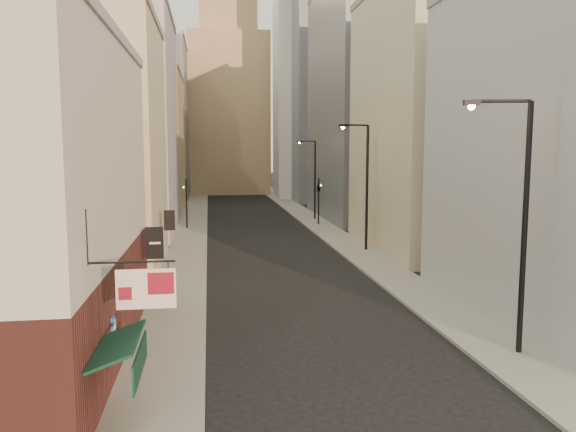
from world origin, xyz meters
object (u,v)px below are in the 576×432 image
object	(u,v)px
streetlamp_near	(519,212)
traffic_light_right	(319,189)
traffic_light_left	(186,195)
white_tower	(300,82)
clock_tower	(228,95)
streetlamp_mid	(364,180)
streetlamp_far	(313,175)

from	to	relation	value
streetlamp_near	traffic_light_right	xyz separation A→B (m)	(-0.21, 37.58, -1.72)
traffic_light_left	white_tower	bearing A→B (deg)	-93.19
clock_tower	streetlamp_mid	distance (m)	64.13
streetlamp_near	streetlamp_mid	bearing A→B (deg)	99.42
streetlamp_far	traffic_light_right	bearing A→B (deg)	-110.57
streetlamp_near	traffic_light_right	bearing A→B (deg)	100.59
traffic_light_left	streetlamp_far	bearing A→B (deg)	-134.60
streetlamp_near	streetlamp_mid	size ratio (longest dim) A/B	0.99
clock_tower	streetlamp_mid	world-z (taller)	clock_tower
streetlamp_mid	traffic_light_right	xyz separation A→B (m)	(-0.54, 15.26, -1.75)
white_tower	streetlamp_far	bearing A→B (deg)	-96.40
clock_tower	streetlamp_near	size ratio (longest dim) A/B	4.61
clock_tower	traffic_light_right	size ratio (longest dim) A/B	8.98
streetlamp_far	clock_tower	bearing A→B (deg)	83.24
streetlamp_far	traffic_light_left	xyz separation A→B (m)	(-13.78, -5.62, -1.65)
traffic_light_left	traffic_light_right	size ratio (longest dim) A/B	1.00
traffic_light_right	streetlamp_mid	bearing A→B (deg)	76.10
white_tower	streetlamp_mid	xyz separation A→B (m)	(-2.95, -48.47, -13.02)
clock_tower	streetlamp_near	distance (m)	85.99
streetlamp_near	streetlamp_far	xyz separation A→B (m)	(0.07, 42.18, -0.49)
clock_tower	white_tower	xyz separation A→B (m)	(11.00, -14.00, 0.97)
white_tower	traffic_light_right	distance (m)	36.51
streetlamp_near	streetlamp_far	distance (m)	42.18
clock_tower	streetlamp_mid	bearing A→B (deg)	-82.66
streetlamp_near	streetlamp_mid	distance (m)	22.32
streetlamp_near	streetlamp_far	bearing A→B (deg)	100.18
streetlamp_near	traffic_light_right	distance (m)	37.62
clock_tower	traffic_light_left	distance (m)	50.65
clock_tower	traffic_light_right	distance (m)	49.75
streetlamp_mid	white_tower	bearing A→B (deg)	71.81
white_tower	streetlamp_near	distance (m)	72.06
streetlamp_near	streetlamp_mid	world-z (taller)	streetlamp_mid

